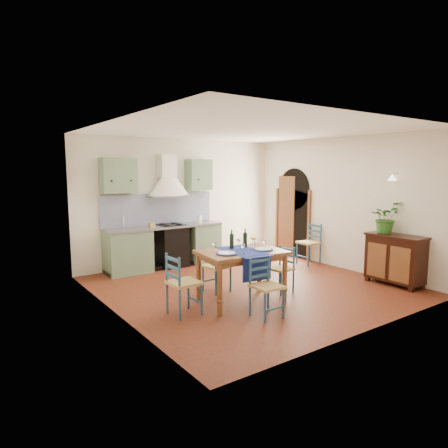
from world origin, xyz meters
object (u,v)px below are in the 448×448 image
(chair_near, at_px, (266,287))
(dining_table, at_px, (242,257))
(potted_plant, at_px, (385,218))
(sideboard, at_px, (395,258))

(chair_near, bearing_deg, dining_table, 82.06)
(potted_plant, bearing_deg, sideboard, -90.23)
(sideboard, distance_m, potted_plant, 0.76)
(dining_table, distance_m, sideboard, 3.05)
(sideboard, bearing_deg, chair_near, 177.05)
(chair_near, bearing_deg, potted_plant, 1.76)
(sideboard, height_order, potted_plant, potted_plant)
(sideboard, xyz_separation_m, potted_plant, (0.00, 0.25, 0.72))
(chair_near, distance_m, sideboard, 3.03)
(chair_near, xyz_separation_m, sideboard, (3.02, -0.16, 0.07))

